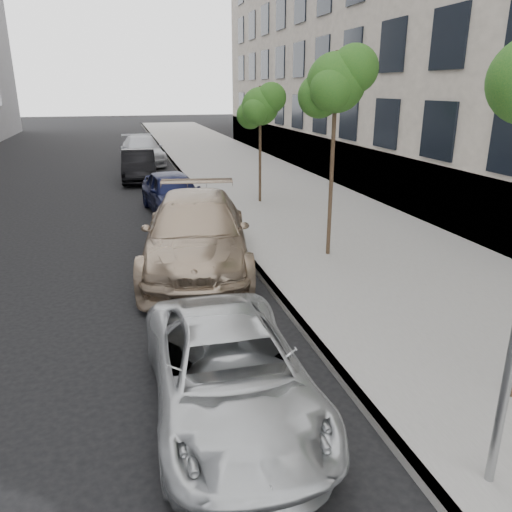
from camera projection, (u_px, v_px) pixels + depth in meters
name	position (u px, v px, depth m)	size (l,w,h in m)	color
sidewalk	(233.00, 166.00, 27.83)	(6.40, 72.00, 0.14)	gray
curb	(177.00, 168.00, 27.05)	(0.15, 72.00, 0.14)	#9E9B93
tree_mid	(337.00, 83.00, 11.58)	(1.72, 1.52, 5.04)	#38281C
tree_far	(261.00, 106.00, 17.76)	(1.68, 1.48, 4.27)	#38281C
minivan	(229.00, 372.00, 6.68)	(2.04, 4.42, 1.23)	silver
suv	(196.00, 233.00, 12.05)	(2.46, 6.06, 1.76)	tan
sedan_blue	(173.00, 193.00, 17.39)	(1.73, 4.30, 1.47)	#101436
sedan_black	(139.00, 166.00, 23.52)	(1.51, 4.32, 1.42)	black
sedan_rear	(142.00, 150.00, 28.60)	(2.20, 5.40, 1.57)	#B4B6BC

